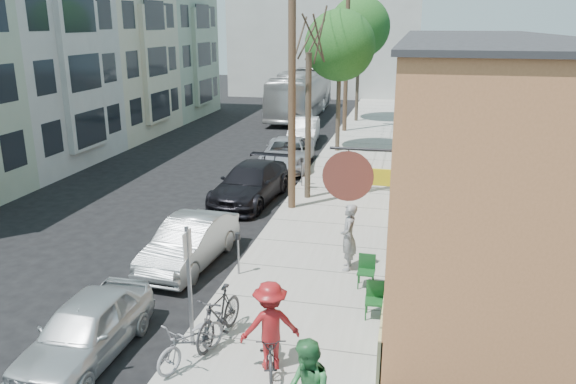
% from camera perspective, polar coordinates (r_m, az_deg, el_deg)
% --- Properties ---
extents(ground, '(120.00, 120.00, 0.00)m').
position_cam_1_polar(ground, '(17.66, -11.33, -6.93)').
color(ground, black).
extents(sidewalk, '(4.50, 58.00, 0.15)m').
position_cam_1_polar(sidewalk, '(26.74, 6.68, 1.71)').
color(sidewalk, '#9F9D93').
rests_on(sidewalk, ground).
extents(cafe_building, '(6.60, 20.20, 6.61)m').
position_cam_1_polar(cafe_building, '(20.15, 18.65, 5.33)').
color(cafe_building, '#BB7345').
rests_on(cafe_building, ground).
extents(apartment_row, '(6.30, 32.00, 9.00)m').
position_cam_1_polar(apartment_row, '(34.32, -20.82, 11.62)').
color(apartment_row, '#9CAC91').
rests_on(apartment_row, ground).
extents(end_cap_building, '(18.00, 8.00, 12.00)m').
position_cam_1_polar(end_cap_building, '(57.38, 3.93, 15.87)').
color(end_cap_building, '#B5B6B0').
rests_on(end_cap_building, ground).
extents(sign_post, '(0.07, 0.45, 2.80)m').
position_cam_1_polar(sign_post, '(12.33, -10.02, -8.37)').
color(sign_post, slate).
rests_on(sign_post, sidewalk).
extents(parking_meter_near, '(0.14, 0.14, 1.24)m').
position_cam_1_polar(parking_meter_near, '(15.90, -5.09, -5.56)').
color(parking_meter_near, slate).
rests_on(parking_meter_near, sidewalk).
extents(parking_meter_far, '(0.14, 0.14, 1.24)m').
position_cam_1_polar(parking_meter_far, '(24.38, 1.42, 2.53)').
color(parking_meter_far, slate).
rests_on(parking_meter_far, sidewalk).
extents(utility_pole_near, '(3.57, 0.28, 10.00)m').
position_cam_1_polar(utility_pole_near, '(20.71, 0.24, 12.40)').
color(utility_pole_near, '#503A28').
rests_on(utility_pole_near, sidewalk).
extents(utility_pole_far, '(1.80, 0.28, 10.00)m').
position_cam_1_polar(utility_pole_far, '(36.82, 5.98, 14.21)').
color(utility_pole_far, '#503A28').
rests_on(utility_pole_far, sidewalk).
extents(tree_bare, '(0.24, 0.24, 5.77)m').
position_cam_1_polar(tree_bare, '(22.30, 2.05, 6.57)').
color(tree_bare, '#44392C').
rests_on(tree_bare, sidewalk).
extents(tree_leafy_mid, '(3.75, 3.75, 7.56)m').
position_cam_1_polar(tree_leafy_mid, '(30.79, 5.29, 14.58)').
color(tree_leafy_mid, '#44392C').
rests_on(tree_leafy_mid, sidewalk).
extents(tree_leafy_far, '(4.24, 4.24, 8.64)m').
position_cam_1_polar(tree_leafy_far, '(40.79, 7.26, 16.27)').
color(tree_leafy_far, '#44392C').
rests_on(tree_leafy_far, sidewalk).
extents(patio_chair_a, '(0.51, 0.51, 0.88)m').
position_cam_1_polar(patio_chair_a, '(15.39, 7.94, -8.05)').
color(patio_chair_a, '#14481C').
rests_on(patio_chair_a, sidewalk).
extents(patio_chair_b, '(0.53, 0.53, 0.88)m').
position_cam_1_polar(patio_chair_b, '(13.94, 8.79, -10.89)').
color(patio_chair_b, '#14481C').
rests_on(patio_chair_b, sidewalk).
extents(patron_grey, '(0.52, 0.75, 1.97)m').
position_cam_1_polar(patron_grey, '(16.20, 6.16, -4.58)').
color(patron_grey, gray).
rests_on(patron_grey, sidewalk).
extents(cyclist, '(1.42, 1.16, 1.92)m').
position_cam_1_polar(cyclist, '(11.76, -1.83, -13.41)').
color(cyclist, maroon).
rests_on(cyclist, sidewalk).
extents(cyclist_bike, '(1.05, 1.80, 0.89)m').
position_cam_1_polar(cyclist_bike, '(12.03, -1.80, -15.52)').
color(cyclist_bike, black).
rests_on(cyclist_bike, sidewalk).
extents(parked_bike_a, '(0.87, 2.07, 1.20)m').
position_cam_1_polar(parked_bike_a, '(12.93, -7.03, -12.35)').
color(parked_bike_a, black).
rests_on(parked_bike_a, sidewalk).
extents(parked_bike_b, '(1.37, 1.98, 0.99)m').
position_cam_1_polar(parked_bike_b, '(12.31, -9.74, -14.69)').
color(parked_bike_b, gray).
rests_on(parked_bike_b, sidewalk).
extents(car_0, '(1.62, 4.01, 1.36)m').
position_cam_1_polar(car_0, '(13.21, -19.85, -12.98)').
color(car_0, '#B7BCC0').
rests_on(car_0, ground).
extents(car_1, '(1.83, 4.42, 1.42)m').
position_cam_1_polar(car_1, '(17.11, -9.97, -5.08)').
color(car_1, '#9A9EA1').
rests_on(car_1, ground).
extents(car_2, '(2.57, 5.38, 1.51)m').
position_cam_1_polar(car_2, '(22.81, -3.84, 0.89)').
color(car_2, black).
rests_on(car_2, ground).
extents(car_3, '(2.90, 5.41, 1.45)m').
position_cam_1_polar(car_3, '(28.11, -0.07, 3.94)').
color(car_3, '#B1B1B9').
rests_on(car_3, ground).
extents(car_4, '(2.04, 4.73, 1.52)m').
position_cam_1_polar(car_4, '(34.03, 1.64, 6.29)').
color(car_4, '#96999D').
rests_on(car_4, ground).
extents(bus, '(2.92, 12.33, 3.43)m').
position_cam_1_polar(bus, '(43.80, 1.33, 9.95)').
color(bus, silver).
rests_on(bus, ground).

